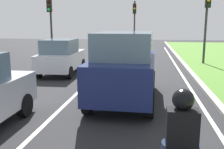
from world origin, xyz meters
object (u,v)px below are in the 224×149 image
Objects in this scene: traffic_light_near_right at (207,14)px; traffic_light_far_median at (134,17)px; car_hatchback_far at (61,57)px; rider_person at (182,130)px; car_suv_ahead at (125,66)px; traffic_light_overhead_left at (50,16)px.

traffic_light_far_median is at bearing 121.87° from traffic_light_near_right.
car_hatchback_far reaches higher than rider_person.
car_suv_ahead is at bearing -116.36° from traffic_light_near_right.
car_hatchback_far is (-3.67, 4.29, -0.28)m from car_suv_ahead.
car_hatchback_far is 3.21× the size of rider_person.
traffic_light_far_median is at bearing 52.04° from traffic_light_overhead_left.
traffic_light_overhead_left reaches higher than car_suv_ahead.
traffic_light_overhead_left is (-6.15, 9.38, 1.88)m from car_suv_ahead.
traffic_light_far_median reaches higher than rider_person.
rider_person is at bearing -102.51° from traffic_light_near_right.
traffic_light_far_median is (-4.89, 7.87, 0.00)m from traffic_light_near_right.
traffic_light_overhead_left is at bearing 124.69° from car_suv_ahead.
car_suv_ahead reaches higher than rider_person.
car_hatchback_far is 12.72m from traffic_light_far_median.
traffic_light_overhead_left is (-10.40, 0.81, -0.08)m from traffic_light_near_right.
traffic_light_overhead_left is 0.98× the size of traffic_light_far_median.
traffic_light_near_right is (3.03, 13.68, 1.94)m from rider_person.
traffic_light_far_median is (5.51, 7.06, 0.08)m from traffic_light_overhead_left.
traffic_light_overhead_left is (-2.48, 5.09, 2.16)m from car_hatchback_far.
rider_person is 14.14m from traffic_light_near_right.
car_suv_ahead is 1.00× the size of traffic_light_overhead_left.
traffic_light_near_right is at bearing -4.45° from traffic_light_overhead_left.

